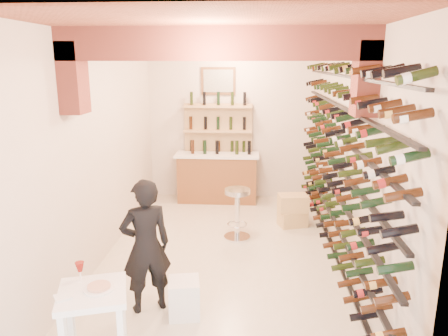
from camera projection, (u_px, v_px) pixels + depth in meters
name	position (u px, v px, depth m)	size (l,w,h in m)	color
ground	(223.00, 257.00, 6.33)	(6.00, 6.00, 0.00)	beige
room_shell	(221.00, 108.00, 5.53)	(3.52, 6.02, 3.21)	beige
wine_rack	(333.00, 158.00, 5.85)	(0.32, 5.70, 2.56)	black
back_counter	(217.00, 176.00, 8.78)	(1.70, 0.62, 1.29)	brown
back_shelving	(218.00, 144.00, 8.86)	(1.40, 0.31, 2.73)	tan
tasting_table	(93.00, 306.00, 3.82)	(0.74, 0.74, 1.04)	white
white_stool	(184.00, 298.00, 4.84)	(0.35, 0.35, 0.43)	white
person	(146.00, 246.00, 4.83)	(0.58, 0.38, 1.59)	black
chrome_barstool	(237.00, 210.00, 6.91)	(0.44, 0.44, 0.84)	silver
crate_lower	(292.00, 218.00, 7.52)	(0.47, 0.33, 0.28)	tan
crate_upper	(293.00, 203.00, 7.45)	(0.50, 0.34, 0.29)	tan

